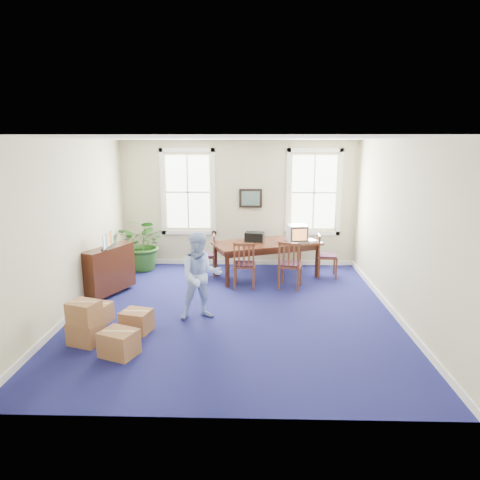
{
  "coord_description": "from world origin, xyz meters",
  "views": [
    {
      "loc": [
        0.32,
        -7.62,
        3.12
      ],
      "look_at": [
        0.1,
        0.6,
        1.25
      ],
      "focal_mm": 32.0,
      "sensor_mm": 36.0,
      "label": 1
    }
  ],
  "objects_px": {
    "potted_plant": "(145,244)",
    "cardboard_boxes": "(98,319)",
    "man": "(201,276)",
    "credenza": "(110,273)",
    "conference_table": "(266,259)",
    "crt_tv": "(297,233)",
    "chair_near_left": "(244,264)"
  },
  "relations": [
    {
      "from": "chair_near_left",
      "to": "man",
      "type": "bearing_deg",
      "value": 68.72
    },
    {
      "from": "chair_near_left",
      "to": "credenza",
      "type": "bearing_deg",
      "value": 13.47
    },
    {
      "from": "potted_plant",
      "to": "man",
      "type": "bearing_deg",
      "value": -59.71
    },
    {
      "from": "man",
      "to": "cardboard_boxes",
      "type": "relative_size",
      "value": 1.23
    },
    {
      "from": "crt_tv",
      "to": "chair_near_left",
      "type": "distance_m",
      "value": 1.6
    },
    {
      "from": "conference_table",
      "to": "credenza",
      "type": "xyz_separation_m",
      "value": [
        -3.31,
        -1.4,
        0.06
      ]
    },
    {
      "from": "conference_table",
      "to": "man",
      "type": "bearing_deg",
      "value": -137.46
    },
    {
      "from": "crt_tv",
      "to": "man",
      "type": "distance_m",
      "value": 3.3
    },
    {
      "from": "conference_table",
      "to": "crt_tv",
      "type": "relative_size",
      "value": 5.13
    },
    {
      "from": "cardboard_boxes",
      "to": "credenza",
      "type": "bearing_deg",
      "value": 103.56
    },
    {
      "from": "credenza",
      "to": "cardboard_boxes",
      "type": "distance_m",
      "value": 2.22
    },
    {
      "from": "chair_near_left",
      "to": "potted_plant",
      "type": "distance_m",
      "value": 2.81
    },
    {
      "from": "conference_table",
      "to": "crt_tv",
      "type": "height_order",
      "value": "crt_tv"
    },
    {
      "from": "conference_table",
      "to": "credenza",
      "type": "bearing_deg",
      "value": -178.55
    },
    {
      "from": "chair_near_left",
      "to": "man",
      "type": "height_order",
      "value": "man"
    },
    {
      "from": "credenza",
      "to": "cardboard_boxes",
      "type": "xyz_separation_m",
      "value": [
        0.52,
        -2.15,
        -0.11
      ]
    },
    {
      "from": "crt_tv",
      "to": "cardboard_boxes",
      "type": "relative_size",
      "value": 0.37
    },
    {
      "from": "conference_table",
      "to": "chair_near_left",
      "type": "bearing_deg",
      "value": -142.41
    },
    {
      "from": "conference_table",
      "to": "chair_near_left",
      "type": "distance_m",
      "value": 0.98
    },
    {
      "from": "crt_tv",
      "to": "man",
      "type": "xyz_separation_m",
      "value": [
        -1.98,
        -2.63,
        -0.24
      ]
    },
    {
      "from": "man",
      "to": "potted_plant",
      "type": "relative_size",
      "value": 1.19
    },
    {
      "from": "potted_plant",
      "to": "cardboard_boxes",
      "type": "relative_size",
      "value": 1.04
    },
    {
      "from": "man",
      "to": "potted_plant",
      "type": "distance_m",
      "value": 3.48
    },
    {
      "from": "conference_table",
      "to": "cardboard_boxes",
      "type": "distance_m",
      "value": 4.52
    },
    {
      "from": "chair_near_left",
      "to": "potted_plant",
      "type": "relative_size",
      "value": 0.78
    },
    {
      "from": "credenza",
      "to": "potted_plant",
      "type": "relative_size",
      "value": 0.91
    },
    {
      "from": "chair_near_left",
      "to": "man",
      "type": "relative_size",
      "value": 0.66
    },
    {
      "from": "potted_plant",
      "to": "cardboard_boxes",
      "type": "bearing_deg",
      "value": -86.85
    },
    {
      "from": "chair_near_left",
      "to": "potted_plant",
      "type": "xyz_separation_m",
      "value": [
        -2.51,
        1.26,
        0.14
      ]
    },
    {
      "from": "chair_near_left",
      "to": "cardboard_boxes",
      "type": "xyz_separation_m",
      "value": [
        -2.29,
        -2.71,
        -0.16
      ]
    },
    {
      "from": "conference_table",
      "to": "chair_near_left",
      "type": "height_order",
      "value": "chair_near_left"
    },
    {
      "from": "conference_table",
      "to": "man",
      "type": "height_order",
      "value": "man"
    }
  ]
}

